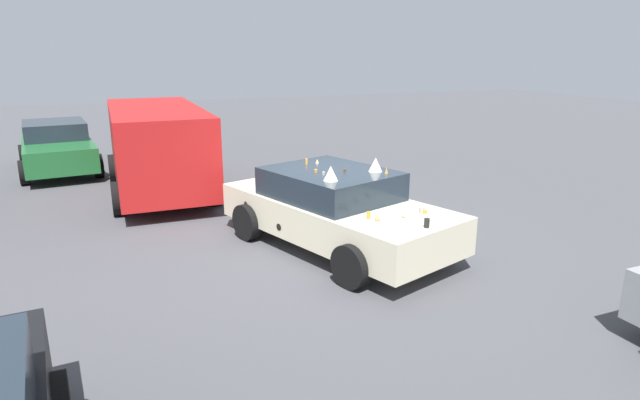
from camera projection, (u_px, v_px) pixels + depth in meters
name	position (u px, v px, depth m)	size (l,w,h in m)	color
ground_plane	(336.00, 247.00, 9.43)	(60.00, 60.00, 0.00)	#47474C
art_car_decorated	(335.00, 208.00, 9.26)	(4.77, 3.17, 1.61)	beige
parked_van_behind_right	(158.00, 145.00, 12.76)	(5.37, 2.29, 2.06)	#B21919
parked_sedan_row_back_far	(57.00, 146.00, 15.20)	(4.42, 2.36, 1.39)	#1E602D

